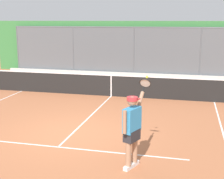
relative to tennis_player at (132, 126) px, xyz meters
The scene contains 5 objects.
ground_plane 2.91m from the tennis_player, 39.98° to the right, with size 60.00×60.00×0.00m, color #A8603D.
court_line_markings 2.34m from the tennis_player, ahead, with size 8.75×10.74×0.01m.
fence_backdrop 13.09m from the tennis_player, 80.77° to the right, with size 18.47×1.37×3.22m.
tennis_net 6.91m from the tennis_player, 72.28° to the right, with size 11.24×0.09×1.07m.
tennis_player is the anchor object (origin of this frame).
Camera 1 is at (-3.25, 8.42, 3.31)m, focal length 51.04 mm.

